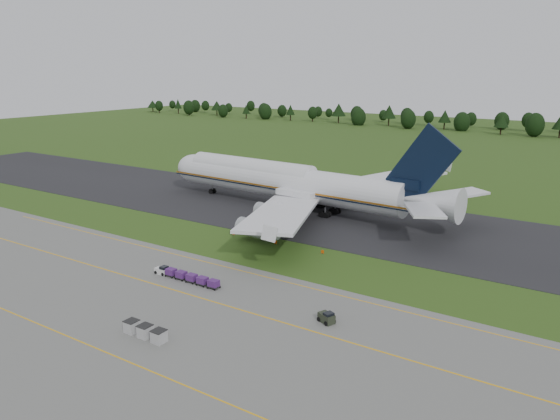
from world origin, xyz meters
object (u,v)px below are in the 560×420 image
Objects in this scene: aircraft at (290,182)px; baggage_train at (185,276)px; utility_cart at (326,318)px; edge_markers at (276,242)px; uld_row at (145,331)px.

baggage_train is (10.87, -47.88, -5.56)m from aircraft.
edge_markers is (-24.15, 23.98, -0.38)m from utility_cart.
aircraft reaches higher than baggage_train.
baggage_train is at bearing 178.65° from utility_cart.
edge_markers is (-7.36, 39.97, -0.59)m from uld_row.
edge_markers is (12.29, -24.51, -6.06)m from aircraft.
aircraft is at bearing 106.95° from uld_row.
baggage_train is 25.57m from utility_cart.
utility_cart is (25.56, -0.60, -0.12)m from baggage_train.
edge_markers is at bearing 100.43° from uld_row.
utility_cart is at bearing 43.60° from uld_row.
edge_markers is at bearing 86.54° from baggage_train.
utility_cart is 23.18m from uld_row.
baggage_train is at bearing -77.21° from aircraft.
aircraft is 3.77× the size of edge_markers.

